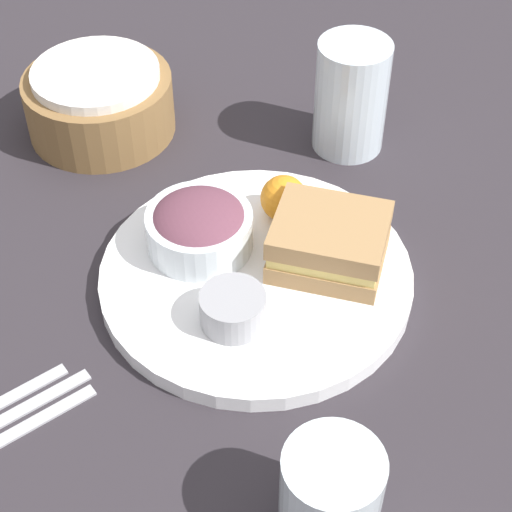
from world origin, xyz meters
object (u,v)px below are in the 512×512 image
drink_glass (351,96)px  water_glass (331,495)px  bread_basket (99,101)px  sandwich (330,245)px  salad_bowl (199,226)px  plate (256,277)px  dressing_cup (233,309)px

drink_glass → water_glass: size_ratio=1.46×
drink_glass → bread_basket: drink_glass is taller
sandwich → salad_bowl: bearing=158.4°
drink_glass → bread_basket: size_ratio=0.77×
plate → water_glass: size_ratio=3.40×
sandwich → dressing_cup: sandwich is taller
drink_glass → water_glass: bearing=-105.6°
plate → sandwich: bearing=-3.2°
plate → drink_glass: 0.26m
plate → bread_basket: bread_basket is taller
plate → dressing_cup: bearing=-117.5°
sandwich → drink_glass: drink_glass is taller
sandwich → water_glass: size_ratio=1.51×
drink_glass → water_glass: drink_glass is taller
dressing_cup → drink_glass: bearing=56.7°
plate → water_glass: bearing=-87.3°
water_glass → salad_bowl: bearing=101.3°
sandwich → drink_glass: (0.07, 0.21, 0.02)m
water_glass → bread_basket: bearing=105.5°
sandwich → dressing_cup: bearing=-151.4°
drink_glass → bread_basket: bearing=164.9°
sandwich → drink_glass: bearing=71.2°
plate → dressing_cup: (-0.03, -0.06, 0.03)m
drink_glass → bread_basket: (-0.28, 0.08, -0.03)m
salad_bowl → plate: bearing=-41.7°
plate → sandwich: (0.07, -0.00, 0.04)m
salad_bowl → drink_glass: 0.25m
drink_glass → plate: bearing=-124.9°
dressing_cup → bread_basket: bread_basket is taller
sandwich → bread_basket: 0.36m
plate → drink_glass: bearing=55.1°
salad_bowl → dressing_cup: bearing=-80.3°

